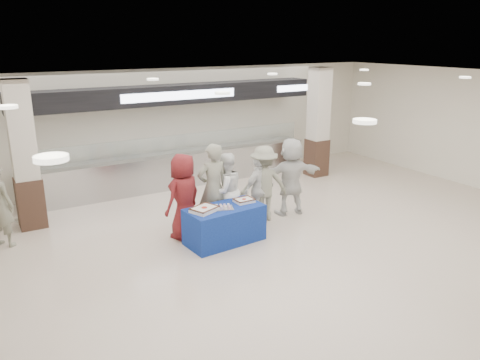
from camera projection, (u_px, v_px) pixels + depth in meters
ground at (294, 258)px, 8.84m from camera, size 14.00×14.00×0.00m
serving_line at (177, 145)px, 12.95m from camera, size 8.70×0.85×2.80m
column_left at (25, 159)px, 9.90m from camera, size 0.55×0.55×3.20m
column_right at (318, 125)px, 13.81m from camera, size 0.55×0.55×3.20m
display_table at (224, 225)px, 9.43m from camera, size 1.61×0.90×0.75m
sheet_cake_left at (204, 209)px, 9.08m from camera, size 0.60×0.54×0.10m
sheet_cake_right at (244, 200)px, 9.61m from camera, size 0.39×0.30×0.08m
cupcake_tray at (223, 207)px, 9.25m from camera, size 0.47×0.41×0.06m
civilian_maroon at (184, 196)px, 9.52m from camera, size 1.02×0.86×1.78m
soldier_a at (213, 188)px, 9.83m from camera, size 0.72×0.48×1.92m
chef_tall at (226, 191)px, 10.06m from camera, size 0.87×0.71×1.67m
chef_short at (259, 189)px, 10.46m from camera, size 0.94×0.56×1.50m
soldier_b at (264, 183)px, 10.49m from camera, size 1.23×0.89×1.72m
civilian_white at (291, 176)px, 10.84m from camera, size 1.75×0.82×1.82m
soldier_bg at (0, 206)px, 9.15m from camera, size 0.71×0.72×1.67m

